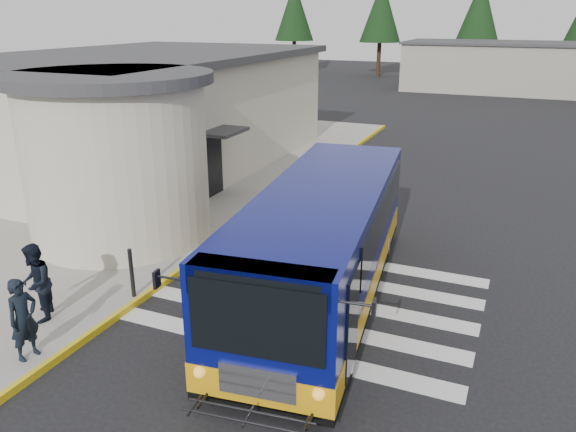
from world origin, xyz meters
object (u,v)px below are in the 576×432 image
at_px(transit_bus, 322,249).
at_px(pedestrian_a, 23,319).
at_px(bollard, 132,273).
at_px(pedestrian_b, 35,283).

relative_size(transit_bus, pedestrian_a, 6.08).
bearing_deg(transit_bus, bollard, -162.61).
bearing_deg(bollard, pedestrian_b, -125.75).
distance_m(transit_bus, bollard, 4.49).
relative_size(pedestrian_a, pedestrian_b, 0.95).
height_order(transit_bus, pedestrian_b, transit_bus).
height_order(pedestrian_b, bollard, pedestrian_b).
relative_size(pedestrian_a, bollard, 1.37).
height_order(transit_bus, bollard, transit_bus).
relative_size(transit_bus, pedestrian_b, 5.77).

